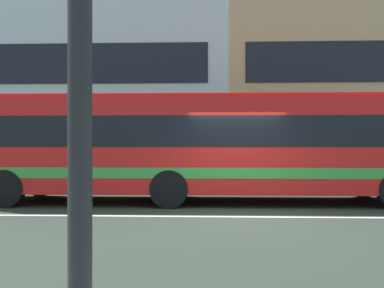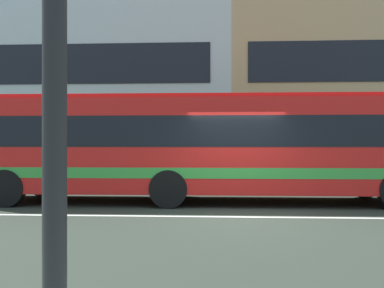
% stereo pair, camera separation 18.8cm
% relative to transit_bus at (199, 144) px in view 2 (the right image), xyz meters
% --- Properties ---
extents(ground_plane, '(160.00, 160.00, 0.00)m').
position_rel_transit_bus_xyz_m(ground_plane, '(1.01, -2.42, -1.67)').
color(ground_plane, '#30392E').
extents(lane_centre_line, '(60.00, 0.16, 0.01)m').
position_rel_transit_bus_xyz_m(lane_centre_line, '(1.01, -2.42, -1.67)').
color(lane_centre_line, silver).
rests_on(lane_centre_line, ground_plane).
extents(hedge_row_far, '(17.05, 1.10, 1.11)m').
position_rel_transit_bus_xyz_m(hedge_row_far, '(-2.13, 3.76, -1.12)').
color(hedge_row_far, '#2B561A').
rests_on(hedge_row_far, ground_plane).
extents(apartment_block_left, '(24.02, 8.60, 9.32)m').
position_rel_transit_bus_xyz_m(apartment_block_left, '(-10.80, 11.25, 2.99)').
color(apartment_block_left, silver).
rests_on(apartment_block_left, ground_plane).
extents(transit_bus, '(12.24, 2.71, 3.03)m').
position_rel_transit_bus_xyz_m(transit_bus, '(0.00, 0.00, 0.00)').
color(transit_bus, red).
rests_on(transit_bus, ground_plane).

